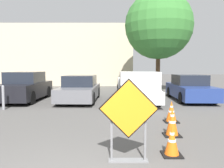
{
  "coord_description": "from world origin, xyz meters",
  "views": [
    {
      "loc": [
        0.7,
        -2.85,
        1.8
      ],
      "look_at": [
        0.72,
        7.97,
        1.0
      ],
      "focal_mm": 35.0,
      "sensor_mm": 36.0,
      "label": 1
    }
  ],
  "objects_px": {
    "parked_car_third": "(189,88)",
    "pickup_truck": "(136,88)",
    "traffic_cone_second": "(172,122)",
    "parked_car_nearest": "(25,87)",
    "parked_car_second": "(80,89)",
    "bollard_nearest": "(3,97)",
    "road_closed_sign": "(128,116)",
    "traffic_cone_third": "(171,112)",
    "traffic_cone_nearest": "(172,141)"
  },
  "relations": [
    {
      "from": "traffic_cone_second",
      "to": "traffic_cone_third",
      "type": "distance_m",
      "value": 1.51
    },
    {
      "from": "traffic_cone_second",
      "to": "parked_car_third",
      "type": "relative_size",
      "value": 0.16
    },
    {
      "from": "traffic_cone_third",
      "to": "bollard_nearest",
      "type": "height_order",
      "value": "bollard_nearest"
    },
    {
      "from": "pickup_truck",
      "to": "bollard_nearest",
      "type": "relative_size",
      "value": 5.01
    },
    {
      "from": "road_closed_sign",
      "to": "traffic_cone_second",
      "type": "bearing_deg",
      "value": 51.76
    },
    {
      "from": "parked_car_second",
      "to": "bollard_nearest",
      "type": "relative_size",
      "value": 4.16
    },
    {
      "from": "bollard_nearest",
      "to": "parked_car_nearest",
      "type": "bearing_deg",
      "value": 92.88
    },
    {
      "from": "traffic_cone_third",
      "to": "parked_car_third",
      "type": "relative_size",
      "value": 0.16
    },
    {
      "from": "parked_car_nearest",
      "to": "traffic_cone_second",
      "type": "bearing_deg",
      "value": 135.69
    },
    {
      "from": "traffic_cone_second",
      "to": "traffic_cone_third",
      "type": "xyz_separation_m",
      "value": [
        0.38,
        1.47,
        -0.02
      ]
    },
    {
      "from": "traffic_cone_second",
      "to": "parked_car_nearest",
      "type": "distance_m",
      "value": 8.98
    },
    {
      "from": "parked_car_nearest",
      "to": "parked_car_second",
      "type": "distance_m",
      "value": 3.06
    },
    {
      "from": "traffic_cone_nearest",
      "to": "bollard_nearest",
      "type": "height_order",
      "value": "bollard_nearest"
    },
    {
      "from": "traffic_cone_second",
      "to": "parked_car_second",
      "type": "distance_m",
      "value": 7.02
    },
    {
      "from": "traffic_cone_third",
      "to": "parked_car_second",
      "type": "height_order",
      "value": "parked_car_second"
    },
    {
      "from": "traffic_cone_nearest",
      "to": "parked_car_nearest",
      "type": "distance_m",
      "value": 9.71
    },
    {
      "from": "road_closed_sign",
      "to": "bollard_nearest",
      "type": "distance_m",
      "value": 7.22
    },
    {
      "from": "traffic_cone_third",
      "to": "traffic_cone_second",
      "type": "bearing_deg",
      "value": -104.44
    },
    {
      "from": "traffic_cone_nearest",
      "to": "road_closed_sign",
      "type": "bearing_deg",
      "value": -160.95
    },
    {
      "from": "bollard_nearest",
      "to": "traffic_cone_nearest",
      "type": "bearing_deg",
      "value": -39.71
    },
    {
      "from": "traffic_cone_second",
      "to": "parked_car_third",
      "type": "xyz_separation_m",
      "value": [
        2.76,
        6.53,
        0.29
      ]
    },
    {
      "from": "traffic_cone_second",
      "to": "parked_car_nearest",
      "type": "bearing_deg",
      "value": 135.56
    },
    {
      "from": "parked_car_nearest",
      "to": "pickup_truck",
      "type": "height_order",
      "value": "pickup_truck"
    },
    {
      "from": "traffic_cone_second",
      "to": "parked_car_second",
      "type": "relative_size",
      "value": 0.17
    },
    {
      "from": "traffic_cone_second",
      "to": "pickup_truck",
      "type": "relative_size",
      "value": 0.14
    },
    {
      "from": "pickup_truck",
      "to": "parked_car_third",
      "type": "xyz_separation_m",
      "value": [
        3.06,
        0.8,
        -0.08
      ]
    },
    {
      "from": "parked_car_nearest",
      "to": "parked_car_third",
      "type": "distance_m",
      "value": 9.17
    },
    {
      "from": "pickup_truck",
      "to": "parked_car_third",
      "type": "relative_size",
      "value": 1.17
    },
    {
      "from": "traffic_cone_nearest",
      "to": "bollard_nearest",
      "type": "xyz_separation_m",
      "value": [
        -5.9,
        4.9,
        0.26
      ]
    },
    {
      "from": "traffic_cone_nearest",
      "to": "traffic_cone_second",
      "type": "relative_size",
      "value": 0.84
    },
    {
      "from": "parked_car_second",
      "to": "pickup_truck",
      "type": "height_order",
      "value": "pickup_truck"
    },
    {
      "from": "parked_car_third",
      "to": "traffic_cone_second",
      "type": "bearing_deg",
      "value": 69.47
    },
    {
      "from": "traffic_cone_second",
      "to": "pickup_truck",
      "type": "distance_m",
      "value": 5.75
    },
    {
      "from": "parked_car_nearest",
      "to": "pickup_truck",
      "type": "xyz_separation_m",
      "value": [
        6.11,
        -0.55,
        0.0
      ]
    },
    {
      "from": "traffic_cone_third",
      "to": "parked_car_nearest",
      "type": "relative_size",
      "value": 0.16
    },
    {
      "from": "parked_car_nearest",
      "to": "parked_car_second",
      "type": "bearing_deg",
      "value": 178.02
    },
    {
      "from": "parked_car_nearest",
      "to": "bollard_nearest",
      "type": "bearing_deg",
      "value": 93.02
    },
    {
      "from": "traffic_cone_third",
      "to": "parked_car_nearest",
      "type": "bearing_deg",
      "value": 144.63
    },
    {
      "from": "parked_car_second",
      "to": "bollard_nearest",
      "type": "bearing_deg",
      "value": 43.05
    },
    {
      "from": "road_closed_sign",
      "to": "traffic_cone_third",
      "type": "xyz_separation_m",
      "value": [
        1.66,
        3.09,
        -0.56
      ]
    },
    {
      "from": "traffic_cone_nearest",
      "to": "parked_car_second",
      "type": "height_order",
      "value": "parked_car_second"
    },
    {
      "from": "traffic_cone_nearest",
      "to": "traffic_cone_third",
      "type": "distance_m",
      "value": 2.88
    },
    {
      "from": "road_closed_sign",
      "to": "parked_car_third",
      "type": "xyz_separation_m",
      "value": [
        4.05,
        8.16,
        -0.25
      ]
    },
    {
      "from": "parked_car_second",
      "to": "parked_car_nearest",
      "type": "bearing_deg",
      "value": -0.5
    },
    {
      "from": "parked_car_nearest",
      "to": "pickup_truck",
      "type": "distance_m",
      "value": 6.13
    },
    {
      "from": "road_closed_sign",
      "to": "parked_car_third",
      "type": "height_order",
      "value": "road_closed_sign"
    },
    {
      "from": "road_closed_sign",
      "to": "traffic_cone_nearest",
      "type": "relative_size",
      "value": 2.58
    },
    {
      "from": "traffic_cone_nearest",
      "to": "traffic_cone_third",
      "type": "xyz_separation_m",
      "value": [
        0.74,
        2.78,
        0.04
      ]
    },
    {
      "from": "traffic_cone_third",
      "to": "parked_car_third",
      "type": "xyz_separation_m",
      "value": [
        2.39,
        5.06,
        0.31
      ]
    },
    {
      "from": "parked_car_third",
      "to": "pickup_truck",
      "type": "bearing_deg",
      "value": 17.08
    }
  ]
}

